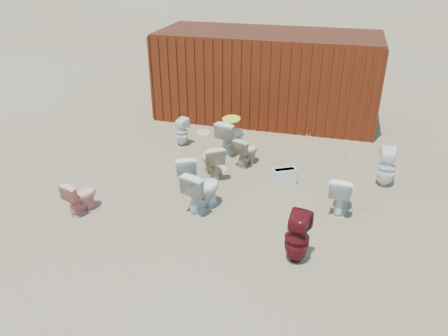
% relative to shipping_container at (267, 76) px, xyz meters
% --- Properties ---
extents(ground, '(100.00, 100.00, 0.00)m').
position_rel_shipping_container_xyz_m(ground, '(0.00, -5.20, -1.20)').
color(ground, brown).
rests_on(ground, ground).
extents(shipping_container, '(6.00, 2.40, 2.40)m').
position_rel_shipping_container_xyz_m(shipping_container, '(0.00, 0.00, 0.00)').
color(shipping_container, '#531D0D').
rests_on(shipping_container, ground).
extents(toilet_front_a, '(0.67, 0.84, 0.76)m').
position_rel_shipping_container_xyz_m(toilet_front_a, '(-0.82, -4.56, -0.82)').
color(toilet_front_a, white).
rests_on(toilet_front_a, ground).
extents(toilet_front_pink, '(0.54, 0.72, 0.65)m').
position_rel_shipping_container_xyz_m(toilet_front_pink, '(-2.40, -5.97, -0.88)').
color(toilet_front_pink, pink).
rests_on(toilet_front_pink, ground).
extents(toilet_front_c, '(0.70, 0.91, 0.82)m').
position_rel_shipping_container_xyz_m(toilet_front_c, '(-0.23, -5.30, -0.79)').
color(toilet_front_c, silver).
rests_on(toilet_front_c, ground).
extents(toilet_front_maroon, '(0.46, 0.46, 0.86)m').
position_rel_shipping_container_xyz_m(toilet_front_maroon, '(1.67, -6.38, -0.77)').
color(toilet_front_maroon, '#570E14').
rests_on(toilet_front_maroon, ground).
extents(toilet_front_e, '(0.50, 0.78, 0.75)m').
position_rel_shipping_container_xyz_m(toilet_front_e, '(2.30, -4.67, -0.83)').
color(toilet_front_e, white).
rests_on(toilet_front_e, ground).
extents(toilet_back_a, '(0.41, 0.41, 0.71)m').
position_rel_shipping_container_xyz_m(toilet_back_a, '(-1.64, -2.61, -0.85)').
color(toilet_back_a, white).
rests_on(toilet_back_a, ground).
extents(toilet_back_beige_left, '(0.75, 0.86, 0.76)m').
position_rel_shipping_container_xyz_m(toilet_back_beige_left, '(-0.44, -3.98, -0.82)').
color(toilet_back_beige_left, beige).
rests_on(toilet_back_beige_left, ground).
extents(toilet_back_beige_right, '(0.60, 0.75, 0.67)m').
position_rel_shipping_container_xyz_m(toilet_back_beige_right, '(0.16, -3.23, -0.87)').
color(toilet_back_beige_right, '#C6AF91').
rests_on(toilet_back_beige_right, ground).
extents(toilet_back_yellowlid, '(0.70, 0.93, 0.84)m').
position_rel_shipping_container_xyz_m(toilet_back_yellowlid, '(-0.34, -2.69, -0.78)').
color(toilet_back_yellowlid, white).
rests_on(toilet_back_yellowlid, ground).
extents(toilet_back_e, '(0.39, 0.40, 0.84)m').
position_rel_shipping_container_xyz_m(toilet_back_e, '(3.15, -3.44, -0.78)').
color(toilet_back_e, white).
rests_on(toilet_back_e, ground).
extents(yellow_lid, '(0.43, 0.53, 0.02)m').
position_rel_shipping_container_xyz_m(yellow_lid, '(-0.34, -2.69, -0.35)').
color(yellow_lid, yellow).
rests_on(yellow_lid, toilet_back_yellowlid).
extents(loose_tank, '(0.54, 0.41, 0.35)m').
position_rel_shipping_container_xyz_m(loose_tank, '(1.13, -3.94, -1.02)').
color(loose_tank, silver).
rests_on(loose_tank, ground).
extents(loose_lid_near, '(0.53, 0.59, 0.02)m').
position_rel_shipping_container_xyz_m(loose_lid_near, '(-1.35, -1.74, -1.19)').
color(loose_lid_near, '#C8B191').
rests_on(loose_lid_near, ground).
extents(loose_lid_far, '(0.57, 0.59, 0.02)m').
position_rel_shipping_container_xyz_m(loose_lid_far, '(-0.37, -3.66, -1.19)').
color(loose_lid_far, tan).
rests_on(loose_lid_far, ground).
extents(weed_clump_a, '(0.36, 0.36, 0.29)m').
position_rel_shipping_container_xyz_m(weed_clump_a, '(-1.84, -2.26, -1.06)').
color(weed_clump_a, '#C4C74F').
rests_on(weed_clump_a, ground).
extents(weed_clump_b, '(0.32, 0.32, 0.27)m').
position_rel_shipping_container_xyz_m(weed_clump_b, '(0.68, -2.93, -1.06)').
color(weed_clump_b, '#C4C74F').
rests_on(weed_clump_b, ground).
extents(weed_clump_c, '(0.36, 0.36, 0.33)m').
position_rel_shipping_container_xyz_m(weed_clump_c, '(2.36, -2.30, -1.04)').
color(weed_clump_c, '#C4C74F').
rests_on(weed_clump_c, ground).
extents(weed_clump_d, '(0.30, 0.30, 0.26)m').
position_rel_shipping_container_xyz_m(weed_clump_d, '(-0.60, -1.70, -1.07)').
color(weed_clump_d, '#C4C74F').
rests_on(weed_clump_d, ground).
extents(weed_clump_e, '(0.34, 0.34, 0.26)m').
position_rel_shipping_container_xyz_m(weed_clump_e, '(1.30, -1.70, -1.07)').
color(weed_clump_e, '#C4C74F').
rests_on(weed_clump_e, ground).
extents(weed_clump_f, '(0.28, 0.28, 0.27)m').
position_rel_shipping_container_xyz_m(weed_clump_f, '(2.77, -4.65, -1.06)').
color(weed_clump_f, '#C4C74F').
rests_on(weed_clump_f, ground).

